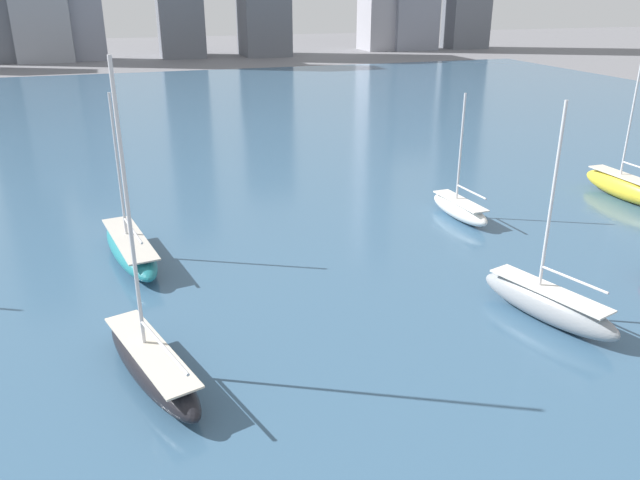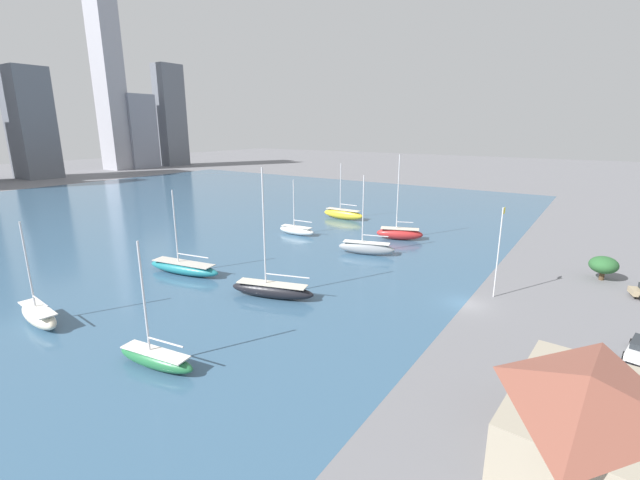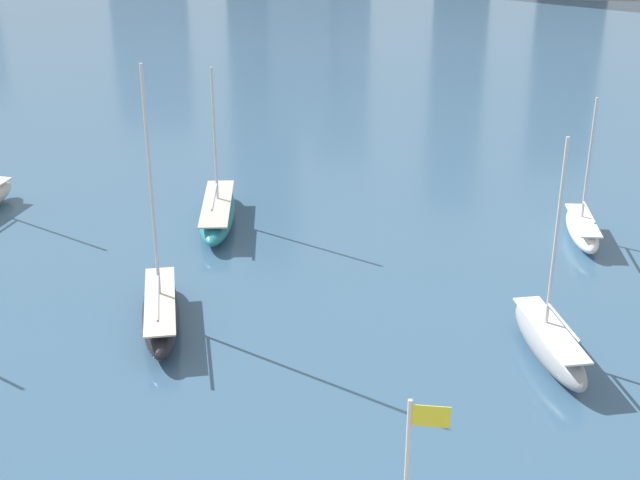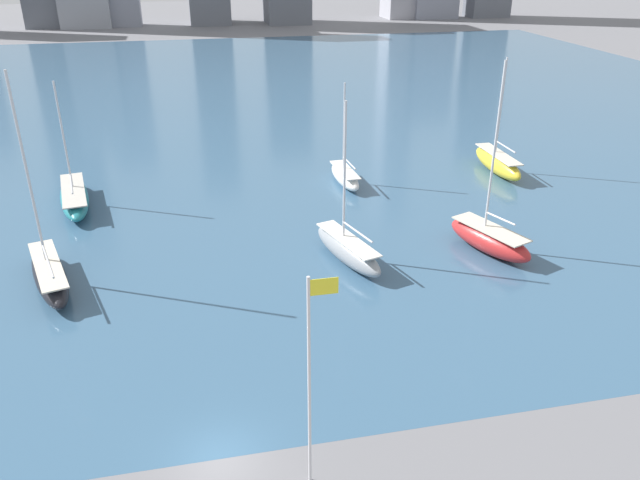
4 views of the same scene
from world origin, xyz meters
name	(u,v)px [view 1 (image 1 of 4)]	position (x,y,z in m)	size (l,w,h in m)	color
harbor_water	(208,137)	(0.00, 70.00, 0.00)	(180.00, 140.00, 0.00)	#385B7A
sailboat_black	(152,363)	(-10.44, 18.81, 0.97)	(4.81, 10.11, 14.71)	black
sailboat_gray	(547,303)	(10.69, 17.94, 1.05)	(4.18, 8.78, 12.02)	gray
sailboat_teal	(130,248)	(-10.77, 33.67, 0.89)	(4.22, 11.22, 11.10)	#1E757F
sailboat_white	(459,208)	(14.54, 34.08, 0.87)	(2.14, 7.24, 9.84)	white
sailboat_yellow	(625,187)	(30.78, 34.07, 1.11)	(1.99, 9.31, 11.58)	yellow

